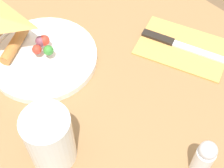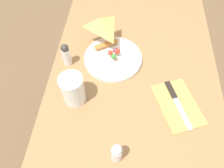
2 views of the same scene
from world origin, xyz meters
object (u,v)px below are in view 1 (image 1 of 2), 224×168
Objects in this scene: dining_table at (80,76)px; butter_knife at (179,45)px; napkin_folded at (183,48)px; salt_shaker at (204,158)px; milk_glass at (50,140)px; plate_pizza at (43,55)px.

butter_knife reaches higher than dining_table.
salt_shaker is (0.20, -0.20, 0.05)m from napkin_folded.
milk_glass is (0.19, -0.21, 0.20)m from dining_table.
plate_pizza is 1.21× the size of butter_knife.
napkin_folded is 0.01m from butter_knife.
plate_pizza reaches higher than butter_knife.
dining_table is 4.96× the size of butter_knife.
napkin_folded is (-0.01, 0.37, -0.05)m from milk_glass.
salt_shaker is (0.20, 0.17, -0.01)m from milk_glass.
dining_table is at bearing -139.54° from napkin_folded.
dining_table is 0.28m from butter_knife.
milk_glass is (0.20, -0.12, 0.04)m from plate_pizza.
salt_shaker is at bearing -63.85° from butter_knife.
butter_knife reaches higher than napkin_folded.
salt_shaker reaches higher than butter_knife.
butter_knife is at bearing 41.29° from dining_table.
plate_pizza is 0.23m from milk_glass.
dining_table is 0.18m from plate_pizza.
milk_glass is at bearing -89.02° from napkin_folded.
butter_knife is (-0.02, 0.37, -0.05)m from milk_glass.
salt_shaker is at bearing 6.81° from plate_pizza.
plate_pizza is 1.94× the size of milk_glass.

